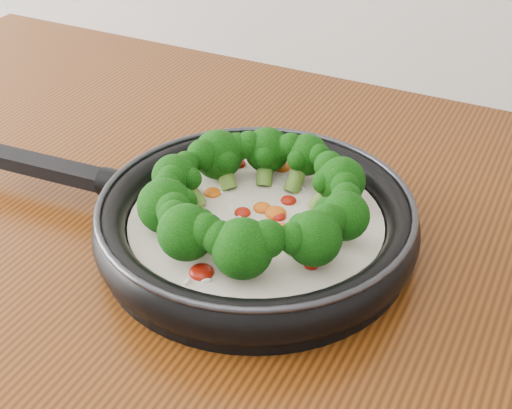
% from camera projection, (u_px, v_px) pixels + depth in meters
% --- Properties ---
extents(skillet, '(0.51, 0.34, 0.09)m').
position_uv_depth(skillet, '(252.00, 217.00, 0.70)').
color(skillet, black).
rests_on(skillet, counter).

